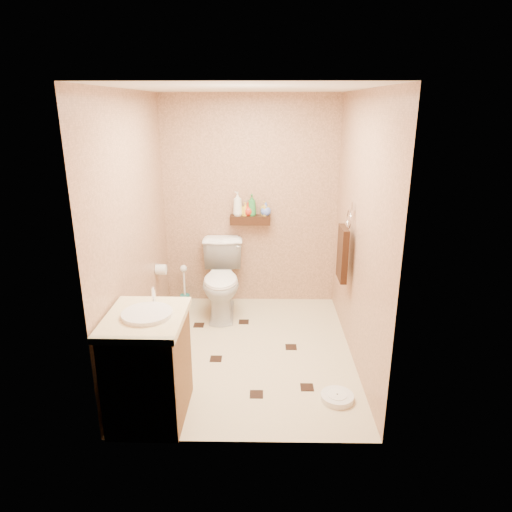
{
  "coord_description": "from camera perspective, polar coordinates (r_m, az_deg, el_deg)",
  "views": [
    {
      "loc": [
        0.15,
        -3.9,
        2.28
      ],
      "look_at": [
        0.08,
        0.25,
        0.89
      ],
      "focal_mm": 32.0,
      "sensor_mm": 36.0,
      "label": 1
    }
  ],
  "objects": [
    {
      "name": "bottle_a",
      "position": [
        5.19,
        -2.32,
        6.54
      ],
      "size": [
        0.15,
        0.15,
        0.27
      ],
      "primitive_type": "imported",
      "rotation": [
        0.0,
        0.0,
        4.02
      ],
      "color": "white",
      "rests_on": "wall_shelf"
    },
    {
      "name": "bottle_f",
      "position": [
        5.2,
        1.22,
        5.9
      ],
      "size": [
        0.13,
        0.13,
        0.15
      ],
      "primitive_type": "imported",
      "rotation": [
        0.0,
        0.0,
        3.21
      ],
      "color": "#536FD0",
      "rests_on": "wall_shelf"
    },
    {
      "name": "bathroom_scale",
      "position": [
        3.92,
        10.1,
        -16.98
      ],
      "size": [
        0.31,
        0.31,
        0.05
      ],
      "rotation": [
        0.0,
        0.0,
        0.18
      ],
      "color": "white",
      "rests_on": "ground"
    },
    {
      "name": "bottle_c",
      "position": [
        5.2,
        -0.96,
        5.9
      ],
      "size": [
        0.16,
        0.16,
        0.15
      ],
      "primitive_type": "imported",
      "rotation": [
        0.0,
        0.0,
        1.07
      ],
      "color": "red",
      "rests_on": "wall_shelf"
    },
    {
      "name": "floor_accents",
      "position": [
        4.49,
        -0.76,
        -11.99
      ],
      "size": [
        1.18,
        1.42,
        0.01
      ],
      "color": "black",
      "rests_on": "ground"
    },
    {
      "name": "bottle_b",
      "position": [
        5.2,
        -1.33,
        5.89
      ],
      "size": [
        0.1,
        0.1,
        0.15
      ],
      "primitive_type": "imported",
      "rotation": [
        0.0,
        0.0,
        3.86
      ],
      "color": "yellow",
      "rests_on": "wall_shelf"
    },
    {
      "name": "towel_ring",
      "position": [
        4.43,
        10.83,
        0.6
      ],
      "size": [
        0.12,
        0.3,
        0.76
      ],
      "color": "silver",
      "rests_on": "wall_right"
    },
    {
      "name": "ground",
      "position": [
        4.52,
        -1.11,
        -11.8
      ],
      "size": [
        2.5,
        2.5,
        0.0
      ],
      "primitive_type": "plane",
      "color": "beige",
      "rests_on": "ground"
    },
    {
      "name": "toilet_paper",
      "position": [
        4.97,
        -11.79,
        -1.66
      ],
      "size": [
        0.12,
        0.11,
        0.12
      ],
      "color": "white",
      "rests_on": "wall_left"
    },
    {
      "name": "wall_front",
      "position": [
        2.87,
        -2.13,
        -3.67
      ],
      "size": [
        2.0,
        0.04,
        2.4
      ],
      "primitive_type": "cube",
      "color": "tan",
      "rests_on": "ground"
    },
    {
      "name": "wall_right",
      "position": [
        4.14,
        12.79,
        2.88
      ],
      "size": [
        0.04,
        2.5,
        2.4
      ],
      "primitive_type": "cube",
      "color": "tan",
      "rests_on": "ground"
    },
    {
      "name": "bottle_d",
      "position": [
        5.19,
        -0.52,
        6.4
      ],
      "size": [
        0.11,
        0.11,
        0.25
      ],
      "primitive_type": "imported",
      "rotation": [
        0.0,
        0.0,
        6.14
      ],
      "color": "#2B833B",
      "rests_on": "wall_shelf"
    },
    {
      "name": "vanity",
      "position": [
        3.58,
        -13.26,
        -13.11
      ],
      "size": [
        0.57,
        0.69,
        0.97
      ],
      "rotation": [
        0.0,
        0.0,
        -0.01
      ],
      "color": "brown",
      "rests_on": "ground"
    },
    {
      "name": "bottle_e",
      "position": [
        5.19,
        1.14,
        5.95
      ],
      "size": [
        0.1,
        0.11,
        0.17
      ],
      "primitive_type": "imported",
      "rotation": [
        0.0,
        0.0,
        3.79
      ],
      "color": "gold",
      "rests_on": "wall_shelf"
    },
    {
      "name": "wall_shelf",
      "position": [
        5.23,
        -0.73,
        4.54
      ],
      "size": [
        0.46,
        0.14,
        0.1
      ],
      "primitive_type": "cube",
      "color": "#331C0E",
      "rests_on": "wall_back"
    },
    {
      "name": "wall_back",
      "position": [
        5.27,
        -0.71,
        6.65
      ],
      "size": [
        2.0,
        0.04,
        2.4
      ],
      "primitive_type": "cube",
      "color": "tan",
      "rests_on": "ground"
    },
    {
      "name": "toilet",
      "position": [
        5.11,
        -4.28,
        -3.03
      ],
      "size": [
        0.5,
        0.83,
        0.82
      ],
      "primitive_type": "imported",
      "rotation": [
        0.0,
        0.0,
        0.05
      ],
      "color": "white",
      "rests_on": "ground"
    },
    {
      "name": "toilet_brush",
      "position": [
        5.48,
        -8.91,
        -4.34
      ],
      "size": [
        0.11,
        0.11,
        0.5
      ],
      "color": "#1B6E69",
      "rests_on": "ground"
    },
    {
      "name": "wall_left",
      "position": [
        4.21,
        -14.97,
        2.98
      ],
      "size": [
        0.04,
        2.5,
        2.4
      ],
      "primitive_type": "cube",
      "color": "tan",
      "rests_on": "ground"
    },
    {
      "name": "ceiling",
      "position": [
        3.91,
        -1.34,
        20.24
      ],
      "size": [
        2.0,
        2.5,
        0.02
      ],
      "primitive_type": "cube",
      "color": "silver",
      "rests_on": "wall_back"
    }
  ]
}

